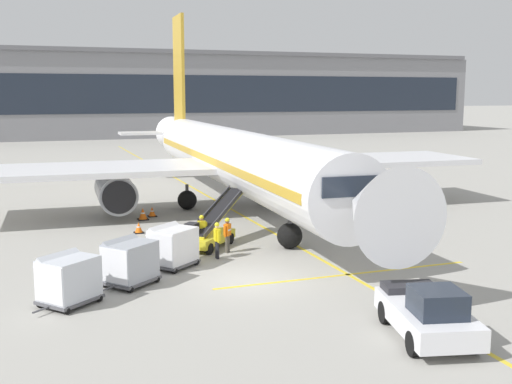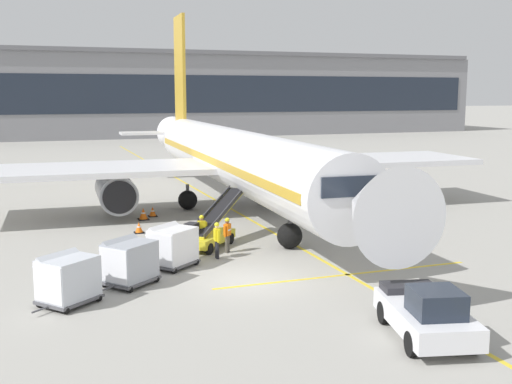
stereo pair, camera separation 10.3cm
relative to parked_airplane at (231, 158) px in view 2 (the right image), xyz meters
The scene contains 17 objects.
ground_plane 16.83m from the parked_airplane, 105.49° to the right, with size 600.00×600.00×0.00m, color #9E9B93.
parked_airplane is the anchor object (origin of this frame).
belt_loader 10.68m from the parked_airplane, 114.03° to the right, with size 4.62×4.83×2.67m.
baggage_cart_lead 14.57m from the parked_airplane, 118.38° to the right, with size 2.62×2.50×1.91m.
baggage_cart_second 17.39m from the parked_airplane, 121.71° to the right, with size 2.62×2.50×1.91m.
baggage_cart_third 20.15m from the parked_airplane, 125.30° to the right, with size 2.62×2.50×1.91m.
pushback_tug 23.78m from the parked_airplane, 92.43° to the right, with size 3.08×4.77×1.83m.
ground_crew_by_loader 11.86m from the parked_airplane, 108.68° to the right, with size 0.43×0.44×1.74m.
ground_crew_by_carts 11.22m from the parked_airplane, 115.51° to the right, with size 0.57×0.28×1.74m.
ground_crew_marshaller 13.93m from the parked_airplane, 121.59° to the right, with size 0.43×0.46×1.74m.
ground_crew_wingwalker 12.95m from the parked_airplane, 110.77° to the right, with size 0.26×0.57×1.74m.
safety_cone_engine_keepout 7.08m from the parked_airplane, 167.02° to the right, with size 0.66×0.66×0.74m.
safety_cone_wingtip 9.29m from the parked_airplane, 144.14° to the right, with size 0.54×0.54×0.61m.
safety_cone_nose_mark 6.35m from the parked_airplane, behind, with size 0.55×0.55×0.63m.
apron_guidance_line_lead_in 3.59m from the parked_airplane, 87.50° to the right, with size 0.20×110.00×0.01m.
apron_guidance_line_stop_bar 16.77m from the parked_airplane, 90.13° to the right, with size 12.00×0.20×0.01m.
terminal_building 76.77m from the parked_airplane, 88.65° to the left, with size 141.09×17.03×15.18m.
Camera 2 is at (-8.23, -23.94, 7.75)m, focal length 44.24 mm.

